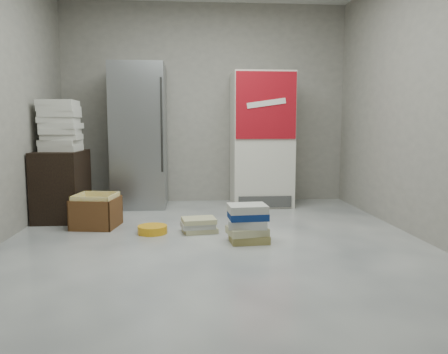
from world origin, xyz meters
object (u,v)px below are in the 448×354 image
Objects in this scene: phonebook_stack_main at (248,223)px; cardboard_box at (96,213)px; wood_shelf at (62,185)px; steel_fridge at (139,136)px; coke_cooler at (261,139)px.

cardboard_box is at bearing 150.02° from phonebook_stack_main.
steel_fridge is at bearing 41.31° from wood_shelf.
coke_cooler is 3.52× the size of cardboard_box.
wood_shelf is at bearing -163.72° from coke_cooler.
wood_shelf is (-0.83, -0.73, -0.55)m from steel_fridge.
wood_shelf is 0.72m from cardboard_box.
phonebook_stack_main is 1.72m from cardboard_box.
coke_cooler is at bearing 39.78° from cardboard_box.
wood_shelf is at bearing 144.47° from cardboard_box.
cardboard_box is (-1.99, -1.20, -0.76)m from coke_cooler.
steel_fridge reaches higher than phonebook_stack_main.
cardboard_box is at bearing -148.99° from coke_cooler.
wood_shelf reaches higher than phonebook_stack_main.
steel_fridge is 4.69× the size of phonebook_stack_main.
coke_cooler is 4.44× the size of phonebook_stack_main.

